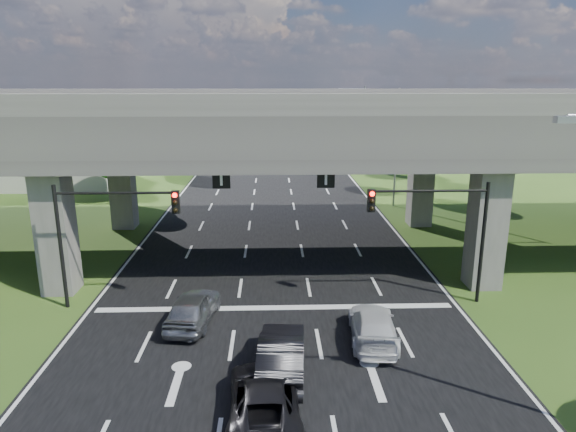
{
  "coord_description": "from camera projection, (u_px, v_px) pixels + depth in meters",
  "views": [
    {
      "loc": [
        -0.11,
        -19.14,
        10.57
      ],
      "look_at": [
        0.82,
        9.2,
        3.07
      ],
      "focal_mm": 32.0,
      "sensor_mm": 36.0,
      "label": 1
    }
  ],
  "objects": [
    {
      "name": "signal_right",
      "position": [
        440.0,
        220.0,
        24.19
      ],
      "size": [
        5.76,
        0.54,
        6.0
      ],
      "color": "black",
      "rests_on": "ground"
    },
    {
      "name": "car_dark",
      "position": [
        282.0,
        354.0,
        18.91
      ],
      "size": [
        1.94,
        4.82,
        1.56
      ],
      "primitive_type": "imported",
      "rotation": [
        0.0,
        0.0,
        3.08
      ],
      "color": "black",
      "rests_on": "road"
    },
    {
      "name": "car_trailing",
      "position": [
        265.0,
        399.0,
        16.38
      ],
      "size": [
        2.38,
        4.99,
        1.37
      ],
      "primitive_type": "imported",
      "rotation": [
        0.0,
        0.0,
        3.16
      ],
      "color": "black",
      "rests_on": "road"
    },
    {
      "name": "overpass",
      "position": [
        273.0,
        126.0,
        30.77
      ],
      "size": [
        80.0,
        15.0,
        10.0
      ],
      "color": "#373532",
      "rests_on": "ground"
    },
    {
      "name": "tree_left_far",
      "position": [
        162.0,
        128.0,
        60.06
      ],
      "size": [
        4.8,
        4.8,
        8.32
      ],
      "color": "black",
      "rests_on": "ground"
    },
    {
      "name": "tree_left_near",
      "position": [
        112.0,
        149.0,
        44.65
      ],
      "size": [
        4.5,
        4.5,
        7.8
      ],
      "color": "black",
      "rests_on": "ground"
    },
    {
      "name": "tree_right_near",
      "position": [
        413.0,
        148.0,
        47.52
      ],
      "size": [
        4.2,
        4.2,
        7.28
      ],
      "color": "black",
      "rests_on": "ground"
    },
    {
      "name": "ground",
      "position": [
        276.0,
        345.0,
        21.2
      ],
      "size": [
        160.0,
        160.0,
        0.0
      ],
      "primitive_type": "plane",
      "color": "#2C4A18",
      "rests_on": "ground"
    },
    {
      "name": "tree_right_far",
      "position": [
        370.0,
        129.0,
        62.87
      ],
      "size": [
        4.5,
        4.5,
        7.8
      ],
      "color": "black",
      "rests_on": "ground"
    },
    {
      "name": "streetlight_beyond",
      "position": [
        360.0,
        123.0,
        58.67
      ],
      "size": [
        3.38,
        0.25,
        10.0
      ],
      "color": "gray",
      "rests_on": "ground"
    },
    {
      "name": "warehouse",
      "position": [
        24.0,
        165.0,
        53.69
      ],
      "size": [
        20.0,
        10.0,
        4.0
      ],
      "primitive_type": "cube",
      "color": "#9E9E99",
      "rests_on": "ground"
    },
    {
      "name": "streetlight_far",
      "position": [
        392.0,
        138.0,
        43.21
      ],
      "size": [
        3.38,
        0.25,
        10.0
      ],
      "color": "gray",
      "rests_on": "ground"
    },
    {
      "name": "tree_left_mid",
      "position": [
        107.0,
        145.0,
        52.45
      ],
      "size": [
        3.91,
        3.9,
        6.76
      ],
      "color": "black",
      "rests_on": "ground"
    },
    {
      "name": "tree_right_mid",
      "position": [
        421.0,
        142.0,
        55.43
      ],
      "size": [
        3.91,
        3.9,
        6.76
      ],
      "color": "black",
      "rests_on": "ground"
    },
    {
      "name": "car_silver",
      "position": [
        193.0,
        308.0,
        22.84
      ],
      "size": [
        2.31,
        4.56,
        1.49
      ],
      "primitive_type": "imported",
      "rotation": [
        0.0,
        0.0,
        3.01
      ],
      "color": "gray",
      "rests_on": "road"
    },
    {
      "name": "car_white",
      "position": [
        373.0,
        326.0,
        21.33
      ],
      "size": [
        2.26,
        4.71,
        1.32
      ],
      "primitive_type": "imported",
      "rotation": [
        0.0,
        0.0,
        3.05
      ],
      "color": "silver",
      "rests_on": "road"
    },
    {
      "name": "signal_left",
      "position": [
        105.0,
        223.0,
        23.69
      ],
      "size": [
        5.76,
        0.54,
        6.0
      ],
      "color": "black",
      "rests_on": "ground"
    },
    {
      "name": "road",
      "position": [
        274.0,
        262.0,
        30.86
      ],
      "size": [
        18.0,
        120.0,
        0.03
      ],
      "primitive_type": "cube",
      "color": "black",
      "rests_on": "ground"
    }
  ]
}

